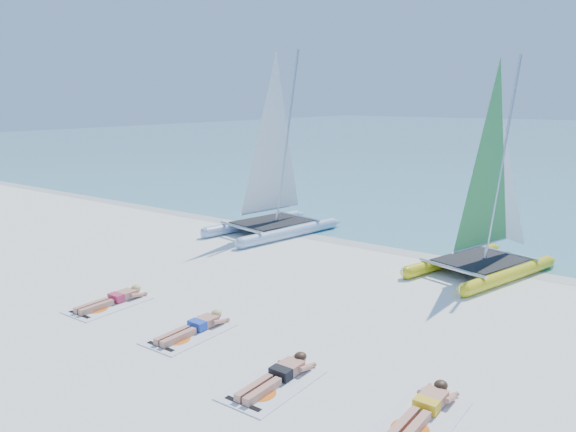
# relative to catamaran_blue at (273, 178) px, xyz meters

# --- Properties ---
(ground) EXTENTS (140.00, 140.00, 0.00)m
(ground) POSITION_rel_catamaran_blue_xyz_m (4.28, -4.86, -1.96)
(ground) COLOR white
(ground) RESTS_ON ground
(wet_sand_strip) EXTENTS (140.00, 1.40, 0.01)m
(wet_sand_strip) POSITION_rel_catamaran_blue_xyz_m (4.28, 0.64, -1.95)
(wet_sand_strip) COLOR silver
(wet_sand_strip) RESTS_ON ground
(catamaran_blue) EXTENTS (3.15, 5.14, 6.55)m
(catamaran_blue) POSITION_rel_catamaran_blue_xyz_m (0.00, 0.00, 0.00)
(catamaran_blue) COLOR #AABEE0
(catamaran_blue) RESTS_ON ground
(catamaran_yellow) EXTENTS (3.24, 4.84, 6.01)m
(catamaran_yellow) POSITION_rel_catamaran_blue_xyz_m (7.53, 0.02, -0.06)
(catamaran_yellow) COLOR yellow
(catamaran_yellow) RESTS_ON ground
(towel_a) EXTENTS (1.00, 1.85, 0.02)m
(towel_a) POSITION_rel_catamaran_blue_xyz_m (1.29, -7.91, -1.95)
(towel_a) COLOR silver
(towel_a) RESTS_ON ground
(sunbather_a) EXTENTS (0.37, 1.73, 0.26)m
(sunbather_a) POSITION_rel_catamaran_blue_xyz_m (1.29, -7.72, -1.84)
(sunbather_a) COLOR tan
(sunbather_a) RESTS_ON towel_a
(towel_b) EXTENTS (1.00, 1.85, 0.02)m
(towel_b) POSITION_rel_catamaran_blue_xyz_m (3.97, -7.94, -1.95)
(towel_b) COLOR silver
(towel_b) RESTS_ON ground
(sunbather_b) EXTENTS (0.37, 1.73, 0.26)m
(sunbather_b) POSITION_rel_catamaran_blue_xyz_m (3.97, -7.75, -1.84)
(sunbather_b) COLOR tan
(sunbather_b) RESTS_ON towel_b
(towel_c) EXTENTS (1.00, 1.85, 0.02)m
(towel_c) POSITION_rel_catamaran_blue_xyz_m (6.59, -8.57, -1.95)
(towel_c) COLOR silver
(towel_c) RESTS_ON ground
(sunbather_c) EXTENTS (0.37, 1.73, 0.26)m
(sunbather_c) POSITION_rel_catamaran_blue_xyz_m (6.59, -8.38, -1.84)
(sunbather_c) COLOR tan
(sunbather_c) RESTS_ON towel_c
(towel_d) EXTENTS (1.00, 1.85, 0.02)m
(towel_d) POSITION_rel_catamaran_blue_xyz_m (8.98, -8.07, -1.95)
(towel_d) COLOR silver
(towel_d) RESTS_ON ground
(sunbather_d) EXTENTS (0.37, 1.73, 0.26)m
(sunbather_d) POSITION_rel_catamaran_blue_xyz_m (8.98, -7.88, -1.84)
(sunbather_d) COLOR tan
(sunbather_d) RESTS_ON towel_d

